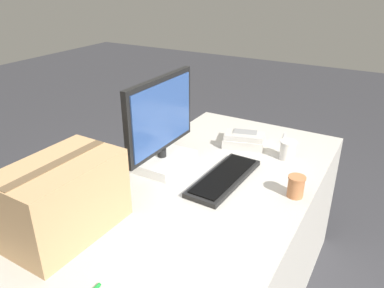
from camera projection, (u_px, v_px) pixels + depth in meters
office_desk at (200, 255)px, 1.82m from camera, size 1.80×0.90×0.74m
monitor at (161, 132)px, 1.80m from camera, size 0.51×0.24×0.45m
keyboard at (224, 178)px, 1.73m from camera, size 0.47×0.18×0.03m
desk_phone at (244, 140)px, 2.07m from camera, size 0.24×0.26×0.08m
paper_cup_left at (296, 186)px, 1.59m from camera, size 0.08×0.08×0.10m
paper_cup_right at (288, 150)px, 1.91m from camera, size 0.08×0.08×0.10m
spoon at (283, 140)px, 2.14m from camera, size 0.15×0.05×0.00m
cardboard_box at (63, 198)px, 1.34m from camera, size 0.43×0.27×0.29m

